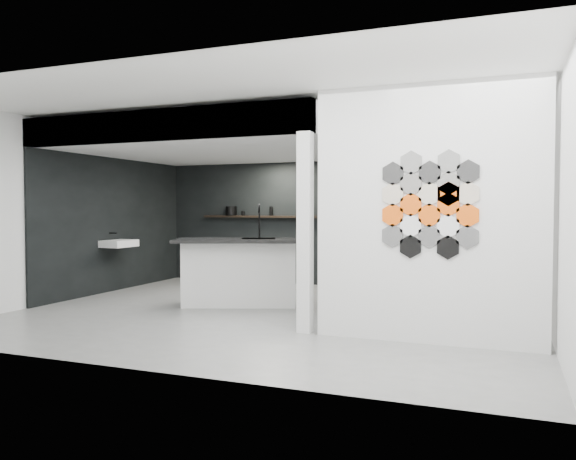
# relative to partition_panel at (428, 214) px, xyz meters

# --- Properties ---
(floor) EXTENTS (7.00, 6.00, 0.01)m
(floor) POSITION_rel_partition_panel_xyz_m (-2.23, 1.00, -1.40)
(floor) COLOR slate
(partition_panel) EXTENTS (2.45, 0.15, 2.80)m
(partition_panel) POSITION_rel_partition_panel_xyz_m (0.00, 0.00, 0.00)
(partition_panel) COLOR silver
(partition_panel) RESTS_ON floor
(bay_clad_back) EXTENTS (4.40, 0.04, 2.35)m
(bay_clad_back) POSITION_rel_partition_panel_xyz_m (-3.52, 3.97, -0.22)
(bay_clad_back) COLOR black
(bay_clad_back) RESTS_ON floor
(bay_clad_left) EXTENTS (0.04, 4.00, 2.35)m
(bay_clad_left) POSITION_rel_partition_panel_xyz_m (-5.70, 2.00, -0.22)
(bay_clad_left) COLOR black
(bay_clad_left) RESTS_ON floor
(bulkhead) EXTENTS (4.40, 4.00, 0.40)m
(bulkhead) POSITION_rel_partition_panel_xyz_m (-3.52, 2.00, 1.15)
(bulkhead) COLOR silver
(bulkhead) RESTS_ON corner_column
(corner_column) EXTENTS (0.16, 0.16, 2.35)m
(corner_column) POSITION_rel_partition_panel_xyz_m (-1.41, 0.00, -0.22)
(corner_column) COLOR silver
(corner_column) RESTS_ON floor
(fascia_beam) EXTENTS (4.40, 0.16, 0.40)m
(fascia_beam) POSITION_rel_partition_panel_xyz_m (-3.52, 0.08, 1.15)
(fascia_beam) COLOR silver
(fascia_beam) RESTS_ON corner_column
(wall_basin) EXTENTS (0.40, 0.60, 0.12)m
(wall_basin) POSITION_rel_partition_panel_xyz_m (-5.46, 1.80, -0.55)
(wall_basin) COLOR silver
(wall_basin) RESTS_ON bay_clad_left
(display_shelf) EXTENTS (3.00, 0.15, 0.04)m
(display_shelf) POSITION_rel_partition_panel_xyz_m (-3.43, 3.87, -0.10)
(display_shelf) COLOR black
(display_shelf) RESTS_ON bay_clad_back
(kitchen_island) EXTENTS (2.07, 1.46, 1.53)m
(kitchen_island) POSITION_rel_partition_panel_xyz_m (-2.94, 1.40, -0.88)
(kitchen_island) COLOR silver
(kitchen_island) RESTS_ON floor
(stockpot) EXTENTS (0.28, 0.28, 0.18)m
(stockpot) POSITION_rel_partition_panel_xyz_m (-4.34, 3.87, 0.01)
(stockpot) COLOR black
(stockpot) RESTS_ON display_shelf
(kettle) EXTENTS (0.23, 0.23, 0.15)m
(kettle) POSITION_rel_partition_panel_xyz_m (-2.43, 3.87, -0.01)
(kettle) COLOR black
(kettle) RESTS_ON display_shelf
(glass_bowl) EXTENTS (0.17, 0.17, 0.11)m
(glass_bowl) POSITION_rel_partition_panel_xyz_m (-2.08, 3.87, -0.03)
(glass_bowl) COLOR gray
(glass_bowl) RESTS_ON display_shelf
(glass_vase) EXTENTS (0.10, 0.10, 0.13)m
(glass_vase) POSITION_rel_partition_panel_xyz_m (-2.08, 3.87, -0.01)
(glass_vase) COLOR gray
(glass_vase) RESTS_ON display_shelf
(bottle_dark) EXTENTS (0.08, 0.08, 0.17)m
(bottle_dark) POSITION_rel_partition_panel_xyz_m (-3.47, 3.87, 0.01)
(bottle_dark) COLOR black
(bottle_dark) RESTS_ON display_shelf
(utensil_cup) EXTENTS (0.09, 0.09, 0.09)m
(utensil_cup) POSITION_rel_partition_panel_xyz_m (-4.08, 3.87, -0.04)
(utensil_cup) COLOR black
(utensil_cup) RESTS_ON display_shelf
(hex_tile_cluster) EXTENTS (1.04, 0.02, 1.16)m
(hex_tile_cluster) POSITION_rel_partition_panel_xyz_m (0.03, -0.09, 0.10)
(hex_tile_cluster) COLOR black
(hex_tile_cluster) RESTS_ON partition_panel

